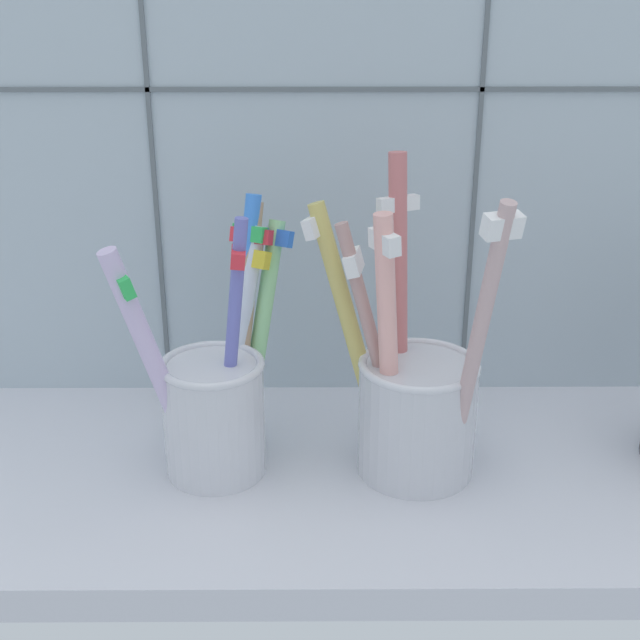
# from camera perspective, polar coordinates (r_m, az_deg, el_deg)

# --- Properties ---
(counter_slab) EXTENTS (0.64, 0.22, 0.02)m
(counter_slab) POSITION_cam_1_polar(r_m,az_deg,el_deg) (0.54, 0.00, -10.82)
(counter_slab) COLOR silver
(counter_slab) RESTS_ON ground
(tile_wall_back) EXTENTS (0.64, 0.02, 0.45)m
(tile_wall_back) POSITION_cam_1_polar(r_m,az_deg,el_deg) (0.57, -0.07, 14.52)
(tile_wall_back) COLOR #B2C1CC
(tile_wall_back) RESTS_ON ground
(toothbrush_cup_left) EXTENTS (0.10, 0.10, 0.16)m
(toothbrush_cup_left) POSITION_cam_1_polar(r_m,az_deg,el_deg) (0.51, -6.55, -4.86)
(toothbrush_cup_left) COLOR silver
(toothbrush_cup_left) RESTS_ON counter_slab
(toothbrush_cup_right) EXTENTS (0.11, 0.09, 0.19)m
(toothbrush_cup_right) POSITION_cam_1_polar(r_m,az_deg,el_deg) (0.51, 6.52, -5.19)
(toothbrush_cup_right) COLOR silver
(toothbrush_cup_right) RESTS_ON counter_slab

